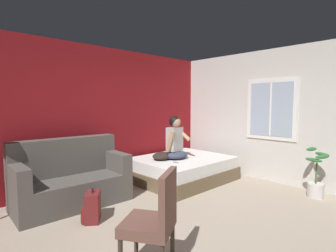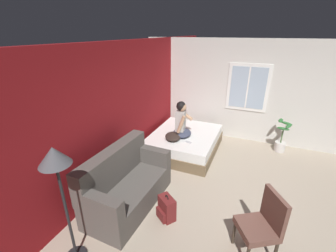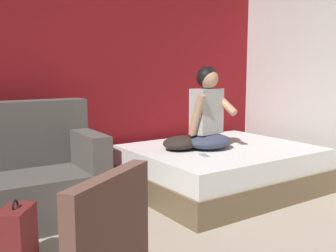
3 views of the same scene
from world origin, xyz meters
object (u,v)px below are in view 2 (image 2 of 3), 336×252
potted_plant (281,140)px  side_chair (262,223)px  floor_lamp (57,168)px  throw_pillow (173,136)px  couch (126,185)px  bed (185,142)px  backpack (166,209)px  cell_phone (189,142)px  person_seated (182,122)px

potted_plant → side_chair: bearing=173.5°
floor_lamp → throw_pillow: bearing=-4.3°
couch → throw_pillow: couch is taller
couch → bed: bearing=-7.9°
floor_lamp → potted_plant: size_ratio=2.00×
backpack → floor_lamp: size_ratio=0.27×
cell_phone → floor_lamp: 3.18m
floor_lamp → bed: bearing=-6.4°
couch → potted_plant: (3.16, -2.58, -0.09)m
throw_pillow → couch: bearing=175.0°
person_seated → couch: bearing=172.3°
cell_phone → floor_lamp: (-2.97, 0.63, 0.94)m
cell_phone → potted_plant: size_ratio=0.17×
couch → cell_phone: (1.80, -0.56, 0.09)m
side_chair → potted_plant: 3.32m
bed → person_seated: (-0.17, 0.03, 0.60)m
throw_pillow → backpack: bearing=-161.1°
bed → person_seated: size_ratio=2.20×
couch → backpack: couch is taller
side_chair → cell_phone: size_ratio=6.81×
bed → potted_plant: size_ratio=2.26×
person_seated → backpack: (-2.12, -0.52, -0.64)m
throw_pillow → cell_phone: throw_pillow is taller
person_seated → floor_lamp: floor_lamp is taller
potted_plant → bed: bearing=111.9°
couch → floor_lamp: bearing=176.6°
side_chair → potted_plant: bearing=-6.5°
couch → person_seated: bearing=-7.7°
potted_plant → couch: bearing=140.7°
bed → side_chair: 3.06m
side_chair → cell_phone: 2.54m
side_chair → potted_plant: side_chair is taller
backpack → potted_plant: (3.21, -1.79, 0.11)m
bed → cell_phone: bearing=-151.1°
bed → potted_plant: (0.91, -2.27, 0.07)m
floor_lamp → backpack: bearing=-37.7°
bed → cell_phone: cell_phone is taller
couch → floor_lamp: size_ratio=1.02×
throw_pillow → potted_plant: potted_plant is taller
bed → backpack: bed is taller
backpack → throw_pillow: bearing=18.9°
person_seated → potted_plant: person_seated is taller
couch → backpack: 0.82m
side_chair → cell_phone: bearing=40.4°
couch → potted_plant: bearing=-39.3°
side_chair → person_seated: person_seated is taller
throw_pillow → potted_plant: (1.35, -2.43, -0.25)m
bed → potted_plant: potted_plant is taller
couch → throw_pillow: 1.83m
couch → throw_pillow: size_ratio=3.60×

